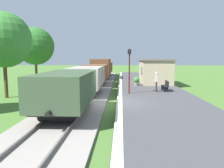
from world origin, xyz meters
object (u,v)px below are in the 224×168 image
(bench_down_platform, at_px, (150,76))
(person_waiting, at_px, (156,81))
(freight_train, at_px, (96,73))
(bench_near_hut, at_px, (166,86))
(potted_planter, at_px, (136,81))
(tree_trackside_mid, at_px, (3,40))
(tree_trackside_far, at_px, (35,46))
(lamp_post_near, at_px, (129,62))
(station_hut, at_px, (155,71))

(bench_down_platform, height_order, person_waiting, person_waiting)
(person_waiting, bearing_deg, freight_train, -33.30)
(bench_near_hut, height_order, potted_planter, potted_planter)
(bench_near_hut, height_order, bench_down_platform, same)
(freight_train, height_order, tree_trackside_mid, tree_trackside_mid)
(person_waiting, bearing_deg, bench_near_hut, -138.80)
(tree_trackside_far, bearing_deg, lamp_post_near, -34.82)
(freight_train, distance_m, bench_down_platform, 8.12)
(bench_near_hut, relative_size, potted_planter, 1.64)
(station_hut, bearing_deg, bench_near_hut, -89.95)
(bench_down_platform, bearing_deg, tree_trackside_far, -162.78)
(lamp_post_near, xyz_separation_m, tree_trackside_far, (-10.59, 7.37, 1.68))
(bench_down_platform, bearing_deg, lamp_post_near, -105.59)
(potted_planter, xyz_separation_m, tree_trackside_mid, (-10.71, -6.11, 3.79))
(bench_down_platform, xyz_separation_m, lamp_post_near, (-3.25, -11.66, 2.08))
(bench_down_platform, bearing_deg, bench_near_hut, -90.00)
(potted_planter, relative_size, lamp_post_near, 0.25)
(bench_down_platform, bearing_deg, station_hut, -90.08)
(bench_down_platform, xyz_separation_m, tree_trackside_mid, (-13.01, -12.59, 3.80))
(person_waiting, xyz_separation_m, tree_trackside_mid, (-12.13, -1.98, 3.33))
(station_hut, bearing_deg, bench_down_platform, 89.92)
(bench_down_platform, distance_m, potted_planter, 6.88)
(person_waiting, bearing_deg, potted_planter, -57.82)
(lamp_post_near, distance_m, tree_trackside_far, 13.01)
(bench_near_hut, height_order, tree_trackside_far, tree_trackside_far)
(bench_down_platform, bearing_deg, person_waiting, -94.74)
(freight_train, distance_m, lamp_post_near, 8.21)
(freight_train, height_order, bench_near_hut, freight_train)
(bench_near_hut, height_order, tree_trackside_mid, tree_trackside_mid)
(station_hut, distance_m, person_waiting, 6.72)
(person_waiting, height_order, potted_planter, person_waiting)
(station_hut, bearing_deg, tree_trackside_mid, -146.44)
(bench_down_platform, distance_m, tree_trackside_far, 14.97)
(bench_near_hut, distance_m, lamp_post_near, 4.15)
(freight_train, bearing_deg, bench_down_platform, 32.71)
(tree_trackside_mid, bearing_deg, potted_planter, 29.70)
(freight_train, height_order, person_waiting, freight_train)
(freight_train, height_order, potted_planter, freight_train)
(freight_train, bearing_deg, tree_trackside_far, 179.34)
(lamp_post_near, bearing_deg, freight_train, 116.00)
(bench_down_platform, height_order, lamp_post_near, lamp_post_near)
(bench_near_hut, xyz_separation_m, tree_trackside_mid, (-13.01, -2.44, 3.80))
(freight_train, relative_size, lamp_post_near, 8.81)
(bench_down_platform, relative_size, tree_trackside_far, 0.23)
(freight_train, bearing_deg, potted_planter, -25.09)
(freight_train, xyz_separation_m, station_hut, (6.80, 0.41, 0.19))
(bench_near_hut, height_order, lamp_post_near, lamp_post_near)
(station_hut, distance_m, bench_near_hut, 6.25)
(person_waiting, relative_size, lamp_post_near, 0.46)
(person_waiting, distance_m, tree_trackside_mid, 12.73)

